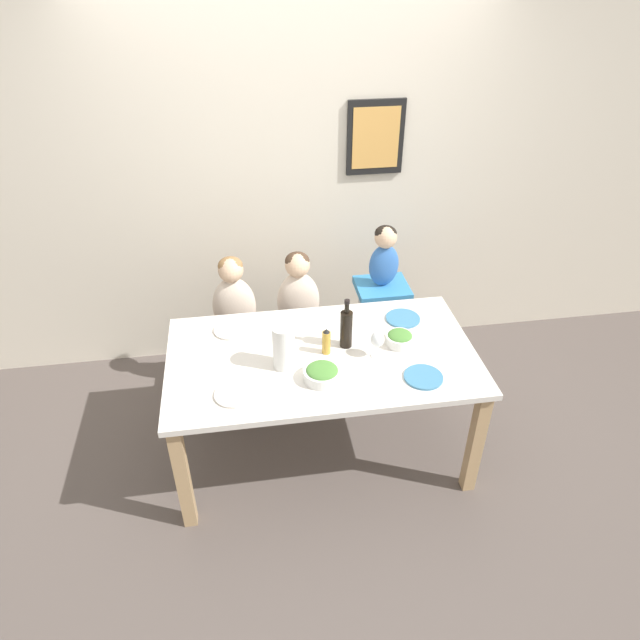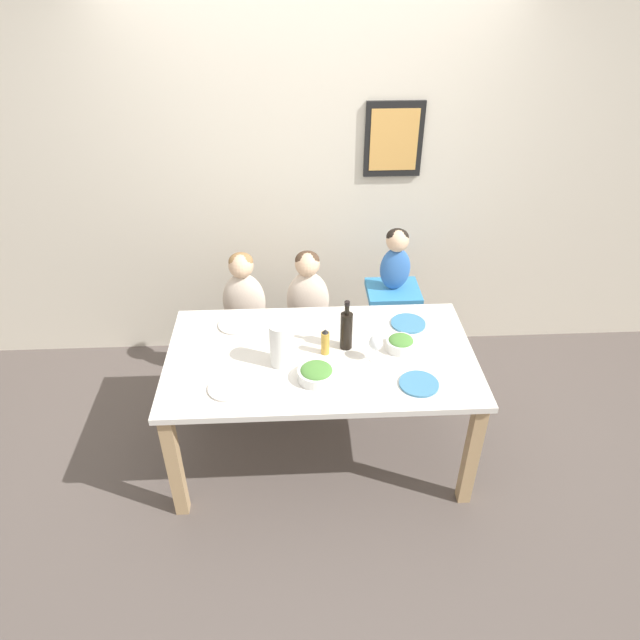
% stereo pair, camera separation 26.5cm
% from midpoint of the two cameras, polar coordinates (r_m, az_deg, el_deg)
% --- Properties ---
extents(ground_plane, '(14.00, 14.00, 0.00)m').
position_cam_midpoint_polar(ground_plane, '(3.67, -1.95, -12.79)').
color(ground_plane, '#564C47').
extents(wall_back, '(10.00, 0.09, 2.70)m').
position_cam_midpoint_polar(wall_back, '(3.89, -4.53, 14.17)').
color(wall_back, beige).
rests_on(wall_back, ground_plane).
extents(dining_table, '(1.71, 0.95, 0.75)m').
position_cam_midpoint_polar(dining_table, '(3.21, -2.17, -4.78)').
color(dining_table, silver).
rests_on(dining_table, ground_plane).
extents(chair_far_left, '(0.41, 0.36, 0.46)m').
position_cam_midpoint_polar(chair_far_left, '(3.92, -10.13, -2.24)').
color(chair_far_left, silver).
rests_on(chair_far_left, ground_plane).
extents(chair_far_center, '(0.41, 0.36, 0.46)m').
position_cam_midpoint_polar(chair_far_center, '(3.92, -4.02, -1.72)').
color(chair_far_center, silver).
rests_on(chair_far_center, ground_plane).
extents(chair_right_highchair, '(0.34, 0.31, 0.74)m').
position_cam_midpoint_polar(chair_right_highchair, '(3.89, 4.17, 1.24)').
color(chair_right_highchair, silver).
rests_on(chair_right_highchair, ground_plane).
extents(person_child_left, '(0.28, 0.16, 0.56)m').
position_cam_midpoint_polar(person_child_left, '(3.72, -10.69, 2.29)').
color(person_child_left, beige).
rests_on(person_child_left, chair_far_left).
extents(person_child_center, '(0.28, 0.16, 0.56)m').
position_cam_midpoint_polar(person_child_center, '(3.72, -4.25, 2.84)').
color(person_child_center, beige).
rests_on(person_child_center, chair_far_center).
extents(person_baby_right, '(0.20, 0.15, 0.42)m').
position_cam_midpoint_polar(person_baby_right, '(3.68, 4.43, 6.71)').
color(person_baby_right, '#3366B2').
rests_on(person_baby_right, chair_right_highchair).
extents(wine_bottle, '(0.07, 0.07, 0.30)m').
position_cam_midpoint_polar(wine_bottle, '(3.15, 0.24, -0.86)').
color(wine_bottle, black).
rests_on(wine_bottle, dining_table).
extents(paper_towel_roll, '(0.12, 0.12, 0.25)m').
position_cam_midpoint_polar(paper_towel_roll, '(3.01, -6.17, -2.78)').
color(paper_towel_roll, white).
rests_on(paper_towel_roll, dining_table).
extents(wine_glass_near, '(0.08, 0.08, 0.16)m').
position_cam_midpoint_polar(wine_glass_near, '(3.08, 3.32, -2.06)').
color(wine_glass_near, white).
rests_on(wine_glass_near, dining_table).
extents(salad_bowl_large, '(0.20, 0.20, 0.08)m').
position_cam_midpoint_polar(salad_bowl_large, '(2.97, -2.36, -5.42)').
color(salad_bowl_large, white).
rests_on(salad_bowl_large, dining_table).
extents(salad_bowl_small, '(0.16, 0.16, 0.08)m').
position_cam_midpoint_polar(salad_bowl_small, '(3.22, 5.66, -1.90)').
color(salad_bowl_small, white).
rests_on(salad_bowl_small, dining_table).
extents(dinner_plate_front_left, '(0.21, 0.21, 0.01)m').
position_cam_midpoint_polar(dinner_plate_front_left, '(2.95, -11.12, -7.37)').
color(dinner_plate_front_left, silver).
rests_on(dinner_plate_front_left, dining_table).
extents(dinner_plate_back_left, '(0.21, 0.21, 0.01)m').
position_cam_midpoint_polar(dinner_plate_back_left, '(3.39, -11.07, -1.03)').
color(dinner_plate_back_left, silver).
rests_on(dinner_plate_back_left, dining_table).
extents(dinner_plate_back_right, '(0.21, 0.21, 0.01)m').
position_cam_midpoint_polar(dinner_plate_back_right, '(3.45, 6.13, 0.10)').
color(dinner_plate_back_right, teal).
rests_on(dinner_plate_back_right, dining_table).
extents(dinner_plate_front_right, '(0.21, 0.21, 0.01)m').
position_cam_midpoint_polar(dinner_plate_front_right, '(3.02, 7.84, -5.75)').
color(dinner_plate_front_right, teal).
rests_on(dinner_plate_front_right, dining_table).
extents(condiment_bottle_hot_sauce, '(0.05, 0.05, 0.16)m').
position_cam_midpoint_polar(condiment_bottle_hot_sauce, '(3.12, -1.79, -2.23)').
color(condiment_bottle_hot_sauce, '#BC8E33').
rests_on(condiment_bottle_hot_sauce, dining_table).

